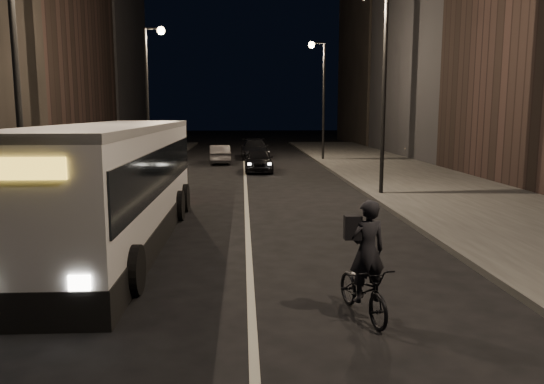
{
  "coord_description": "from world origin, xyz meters",
  "views": [
    {
      "loc": [
        -0.14,
        -9.45,
        3.49
      ],
      "look_at": [
        0.6,
        3.64,
        1.5
      ],
      "focal_mm": 35.0,
      "sensor_mm": 36.0,
      "label": 1
    }
  ],
  "objects": [
    {
      "name": "ground",
      "position": [
        0.0,
        0.0,
        0.0
      ],
      "size": [
        180.0,
        180.0,
        0.0
      ],
      "primitive_type": "plane",
      "color": "black",
      "rests_on": "ground"
    },
    {
      "name": "sidewalk_right",
      "position": [
        8.5,
        14.0,
        0.08
      ],
      "size": [
        7.0,
        70.0,
        0.16
      ],
      "primitive_type": "cube",
      "color": "#333331",
      "rests_on": "ground"
    },
    {
      "name": "sidewalk_left",
      "position": [
        -8.5,
        14.0,
        0.08
      ],
      "size": [
        7.0,
        70.0,
        0.16
      ],
      "primitive_type": "cube",
      "color": "#333331",
      "rests_on": "ground"
    },
    {
      "name": "building_row_right",
      "position": [
        16.0,
        27.5,
        10.5
      ],
      "size": [
        8.0,
        61.0,
        21.0
      ],
      "primitive_type": "cube",
      "color": "black",
      "rests_on": "ground"
    },
    {
      "name": "streetlight_right_mid",
      "position": [
        5.33,
        12.0,
        5.36
      ],
      "size": [
        1.2,
        0.44,
        8.12
      ],
      "color": "black",
      "rests_on": "sidewalk_right"
    },
    {
      "name": "streetlight_right_far",
      "position": [
        5.33,
        28.0,
        5.36
      ],
      "size": [
        1.2,
        0.44,
        8.12
      ],
      "color": "black",
      "rests_on": "sidewalk_right"
    },
    {
      "name": "streetlight_left_near",
      "position": [
        -5.33,
        4.0,
        5.36
      ],
      "size": [
        1.2,
        0.44,
        8.12
      ],
      "color": "black",
      "rests_on": "sidewalk_left"
    },
    {
      "name": "streetlight_left_far",
      "position": [
        -5.33,
        22.0,
        5.36
      ],
      "size": [
        1.2,
        0.44,
        8.12
      ],
      "color": "black",
      "rests_on": "sidewalk_left"
    },
    {
      "name": "city_bus",
      "position": [
        -3.47,
        4.6,
        1.72
      ],
      "size": [
        2.83,
        11.8,
        3.17
      ],
      "rotation": [
        0.0,
        0.0,
        -0.01
      ],
      "color": "silver",
      "rests_on": "ground"
    },
    {
      "name": "cyclist_on_bicycle",
      "position": [
        1.91,
        -0.9,
        0.69
      ],
      "size": [
        1.0,
        1.89,
        2.08
      ],
      "rotation": [
        0.0,
        0.0,
        0.22
      ],
      "color": "black",
      "rests_on": "ground"
    },
    {
      "name": "car_near",
      "position": [
        0.8,
        21.47,
        0.69
      ],
      "size": [
        1.62,
        4.03,
        1.37
      ],
      "primitive_type": "imported",
      "rotation": [
        0.0,
        0.0,
        0.0
      ],
      "color": "black",
      "rests_on": "ground"
    },
    {
      "name": "car_mid",
      "position": [
        -1.68,
        26.55,
        0.63
      ],
      "size": [
        1.62,
        3.91,
        1.26
      ],
      "primitive_type": "imported",
      "rotation": [
        0.0,
        0.0,
        3.22
      ],
      "color": "#343336",
      "rests_on": "ground"
    },
    {
      "name": "car_far",
      "position": [
        0.8,
        30.28,
        0.72
      ],
      "size": [
        2.1,
        5.0,
        1.44
      ],
      "primitive_type": "imported",
      "rotation": [
        0.0,
        0.0,
        0.02
      ],
      "color": "black",
      "rests_on": "ground"
    }
  ]
}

